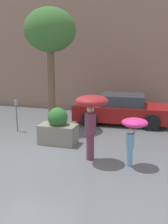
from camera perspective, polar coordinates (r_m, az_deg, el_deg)
ground_plane at (r=9.55m, az=-9.13°, el=-7.80°), size 40.00×40.00×0.00m
building_facade at (r=15.04m, az=1.50°, el=11.61°), size 18.00×0.30×6.00m
planter_box at (r=9.99m, az=-5.31°, el=-3.33°), size 1.31×0.72×1.32m
person_adult at (r=8.19m, az=1.52°, el=0.31°), size 0.96×0.96×2.02m
person_child at (r=8.04m, az=10.05°, el=-3.23°), size 0.74×0.74×1.42m
parked_car_near at (r=12.75m, az=7.78°, el=0.47°), size 4.35×2.20×1.32m
street_tree at (r=11.75m, az=-6.91°, el=15.82°), size 2.09×2.09×4.94m
parking_meter at (r=11.65m, az=-13.59°, el=0.59°), size 0.14×0.14×1.30m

